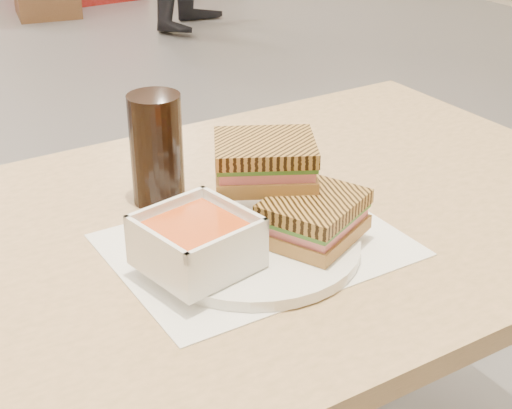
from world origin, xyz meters
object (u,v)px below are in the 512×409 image
plate (254,246)px  cola_glass (157,149)px  main_table (218,301)px  soup_bowl (197,244)px  panini_lower (314,217)px

plate → cola_glass: cola_glass is taller
main_table → plate: 0.15m
plate → cola_glass: 0.21m
main_table → plate: bearing=-83.4°
cola_glass → plate: bearing=-79.7°
soup_bowl → cola_glass: (0.05, 0.20, 0.03)m
main_table → panini_lower: panini_lower is taller
plate → soup_bowl: soup_bowl is taller
plate → panini_lower: panini_lower is taller
soup_bowl → cola_glass: 0.21m
cola_glass → soup_bowl: bearing=-103.9°
plate → soup_bowl: (-0.08, -0.01, 0.04)m
plate → panini_lower: size_ratio=1.75×
panini_lower → plate: bearing=155.3°
soup_bowl → panini_lower: bearing=-6.9°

